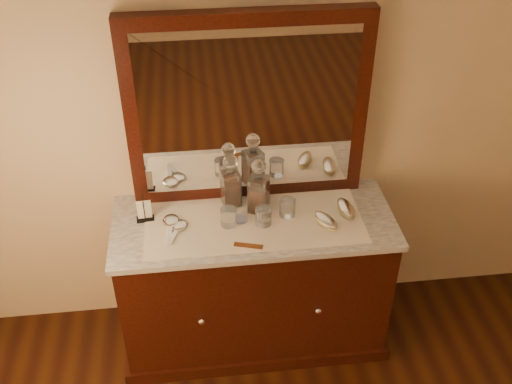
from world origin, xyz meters
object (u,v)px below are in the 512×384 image
at_px(comb, 248,246).
at_px(hand_mirror_inner, 178,227).
at_px(brush_near, 326,221).
at_px(pin_dish, 241,219).
at_px(decanter_right, 259,191).
at_px(hand_mirror_outer, 171,223).
at_px(brush_far, 346,209).
at_px(napkin_rack, 144,211).
at_px(dresser_cabinet, 254,282).
at_px(decanter_left, 231,186).
at_px(mirror_frame, 248,110).

xyz_separation_m(comb, hand_mirror_inner, (-0.33, 0.17, 0.00)).
bearing_deg(brush_near, pin_dish, 168.65).
relative_size(decanter_right, hand_mirror_outer, 1.39).
distance_m(comb, brush_far, 0.57).
bearing_deg(comb, brush_near, 32.69).
height_order(comb, napkin_rack, napkin_rack).
height_order(dresser_cabinet, napkin_rack, napkin_rack).
bearing_deg(hand_mirror_outer, pin_dish, -1.33).
xyz_separation_m(decanter_left, hand_mirror_inner, (-0.28, -0.18, -0.11)).
bearing_deg(comb, hand_mirror_inner, 168.59).
xyz_separation_m(dresser_cabinet, hand_mirror_inner, (-0.38, -0.03, 0.45)).
relative_size(mirror_frame, decanter_right, 3.90).
bearing_deg(hand_mirror_outer, brush_near, -6.83).
xyz_separation_m(napkin_rack, decanter_right, (0.58, 0.01, 0.07)).
bearing_deg(brush_near, decanter_left, 153.32).
bearing_deg(napkin_rack, hand_mirror_outer, -25.52).
distance_m(pin_dish, decanter_right, 0.17).
bearing_deg(napkin_rack, mirror_frame, 17.41).
relative_size(comb, decanter_left, 0.47).
xyz_separation_m(pin_dish, hand_mirror_outer, (-0.35, 0.01, 0.00)).
relative_size(decanter_right, brush_near, 1.78).
bearing_deg(decanter_left, brush_near, -26.68).
height_order(hand_mirror_outer, hand_mirror_inner, hand_mirror_outer).
distance_m(dresser_cabinet, comb, 0.49).
bearing_deg(hand_mirror_outer, comb, -29.87).
xyz_separation_m(mirror_frame, brush_far, (0.48, -0.24, -0.47)).
bearing_deg(napkin_rack, brush_far, -3.84).
distance_m(dresser_cabinet, brush_far, 0.67).
xyz_separation_m(decanter_left, hand_mirror_outer, (-0.32, -0.14, -0.11)).
relative_size(comb, decanter_right, 0.46).
relative_size(pin_dish, hand_mirror_inner, 0.36).
distance_m(mirror_frame, hand_mirror_inner, 0.68).
xyz_separation_m(decanter_left, decanter_right, (0.14, -0.07, 0.00)).
bearing_deg(brush_far, pin_dish, -179.99).
distance_m(mirror_frame, brush_near, 0.68).
height_order(napkin_rack, hand_mirror_inner, napkin_rack).
relative_size(hand_mirror_outer, hand_mirror_inner, 1.11).
relative_size(decanter_left, hand_mirror_outer, 1.36).
bearing_deg(brush_far, brush_near, -145.78).
relative_size(napkin_rack, decanter_right, 0.44).
bearing_deg(comb, pin_dish, 111.09).
xyz_separation_m(comb, hand_mirror_outer, (-0.37, 0.21, 0.00)).
xyz_separation_m(comb, napkin_rack, (-0.50, 0.27, 0.05)).
distance_m(hand_mirror_outer, hand_mirror_inner, 0.06).
distance_m(decanter_right, brush_near, 0.37).
height_order(mirror_frame, napkin_rack, mirror_frame).
bearing_deg(decanter_left, hand_mirror_inner, -147.84).
bearing_deg(decanter_right, brush_near, -26.72).
xyz_separation_m(dresser_cabinet, decanter_left, (-0.10, 0.15, 0.56)).
relative_size(brush_near, brush_far, 1.00).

